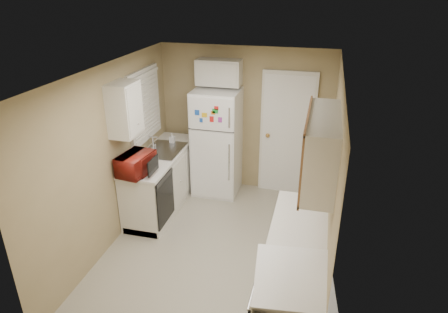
# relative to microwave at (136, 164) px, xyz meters

# --- Properties ---
(floor) EXTENTS (3.80, 3.80, 0.00)m
(floor) POSITION_rel_microwave_xyz_m (1.15, -0.19, -1.05)
(floor) COLOR beige
(floor) RESTS_ON ground
(ceiling) EXTENTS (3.80, 3.80, 0.00)m
(ceiling) POSITION_rel_microwave_xyz_m (1.15, -0.19, 1.35)
(ceiling) COLOR white
(ceiling) RESTS_ON floor
(wall_left) EXTENTS (3.80, 3.80, 0.00)m
(wall_left) POSITION_rel_microwave_xyz_m (-0.25, -0.19, 0.15)
(wall_left) COLOR tan
(wall_left) RESTS_ON floor
(wall_right) EXTENTS (3.80, 3.80, 0.00)m
(wall_right) POSITION_rel_microwave_xyz_m (2.55, -0.19, 0.15)
(wall_right) COLOR tan
(wall_right) RESTS_ON floor
(wall_back) EXTENTS (2.80, 2.80, 0.00)m
(wall_back) POSITION_rel_microwave_xyz_m (1.15, 1.71, 0.15)
(wall_back) COLOR tan
(wall_back) RESTS_ON floor
(wall_front) EXTENTS (2.80, 2.80, 0.00)m
(wall_front) POSITION_rel_microwave_xyz_m (1.15, -2.09, 0.15)
(wall_front) COLOR tan
(wall_front) RESTS_ON floor
(left_counter) EXTENTS (0.60, 1.80, 0.90)m
(left_counter) POSITION_rel_microwave_xyz_m (0.05, 0.71, -0.60)
(left_counter) COLOR silver
(left_counter) RESTS_ON floor
(dishwasher) EXTENTS (0.03, 0.58, 0.72)m
(dishwasher) POSITION_rel_microwave_xyz_m (0.34, 0.11, -0.56)
(dishwasher) COLOR black
(dishwasher) RESTS_ON floor
(sink) EXTENTS (0.54, 0.74, 0.16)m
(sink) POSITION_rel_microwave_xyz_m (0.05, 0.86, -0.19)
(sink) COLOR gray
(sink) RESTS_ON left_counter
(microwave) EXTENTS (0.56, 0.36, 0.35)m
(microwave) POSITION_rel_microwave_xyz_m (0.00, 0.00, 0.00)
(microwave) COLOR maroon
(microwave) RESTS_ON left_counter
(soap_bottle) EXTENTS (0.08, 0.08, 0.17)m
(soap_bottle) POSITION_rel_microwave_xyz_m (0.07, 1.16, -0.05)
(soap_bottle) COLOR silver
(soap_bottle) RESTS_ON left_counter
(window_blinds) EXTENTS (0.10, 0.98, 1.08)m
(window_blinds) POSITION_rel_microwave_xyz_m (-0.21, 0.86, 0.55)
(window_blinds) COLOR silver
(window_blinds) RESTS_ON wall_left
(upper_cabinet_left) EXTENTS (0.30, 0.45, 0.70)m
(upper_cabinet_left) POSITION_rel_microwave_xyz_m (-0.10, 0.03, 0.75)
(upper_cabinet_left) COLOR silver
(upper_cabinet_left) RESTS_ON wall_left
(refrigerator) EXTENTS (0.73, 0.71, 1.76)m
(refrigerator) POSITION_rel_microwave_xyz_m (0.76, 1.42, -0.17)
(refrigerator) COLOR white
(refrigerator) RESTS_ON floor
(cabinet_over_fridge) EXTENTS (0.70, 0.30, 0.40)m
(cabinet_over_fridge) POSITION_rel_microwave_xyz_m (0.75, 1.56, 0.95)
(cabinet_over_fridge) COLOR silver
(cabinet_over_fridge) RESTS_ON wall_back
(interior_door) EXTENTS (0.86, 0.06, 2.08)m
(interior_door) POSITION_rel_microwave_xyz_m (1.85, 1.67, -0.03)
(interior_door) COLOR white
(interior_door) RESTS_ON floor
(right_counter) EXTENTS (0.60, 2.00, 0.90)m
(right_counter) POSITION_rel_microwave_xyz_m (2.25, -0.99, -0.60)
(right_counter) COLOR silver
(right_counter) RESTS_ON floor
(upper_cabinet_right) EXTENTS (0.30, 1.20, 0.70)m
(upper_cabinet_right) POSITION_rel_microwave_xyz_m (2.40, -0.69, 0.75)
(upper_cabinet_right) COLOR silver
(upper_cabinet_right) RESTS_ON wall_right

